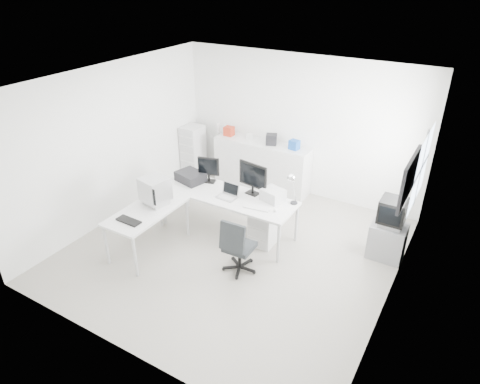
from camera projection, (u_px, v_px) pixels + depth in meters
The scene contains 30 objects.
floor at pixel (234, 249), 7.17m from camera, with size 5.00×5.00×0.01m, color beige.
ceiling at pixel (233, 82), 5.85m from camera, with size 5.00×5.00×0.01m, color white.
back_wall at pixel (299, 127), 8.41m from camera, with size 5.00×0.02×2.80m, color silver.
left_wall at pixel (114, 143), 7.63m from camera, with size 0.02×5.00×2.80m, color silver.
right_wall at pixel (402, 218), 5.39m from camera, with size 0.02×5.00×2.80m, color silver.
window at pixel (421, 169), 6.22m from camera, with size 0.02×1.20×1.10m, color white, non-canonical shape.
wall_picture at pixel (409, 179), 5.25m from camera, with size 0.04×0.90×0.60m, color black, non-canonical shape.
main_desk at pixel (228, 213), 7.47m from camera, with size 2.40×0.80×0.75m, color silver, non-canonical shape.
side_desk at pixel (149, 230), 7.02m from camera, with size 0.70×1.40×0.75m, color silver, non-canonical shape.
drawer_pedestal at pixel (265, 227), 7.23m from camera, with size 0.40×0.50×0.60m, color silver.
inkjet_printer at pixel (191, 177), 7.71m from camera, with size 0.49×0.38×0.17m, color black.
lcd_monitor_small at pixel (209, 169), 7.62m from camera, with size 0.39×0.22×0.49m, color black, non-canonical shape.
lcd_monitor_large at pixel (253, 178), 7.19m from camera, with size 0.56×0.22×0.58m, color black, non-canonical shape.
laptop at pixel (227, 192), 7.15m from camera, with size 0.32×0.33×0.22m, color #B7B7BA, non-canonical shape.
white_keyboard at pixel (257, 208), 6.89m from camera, with size 0.43×0.13×0.02m, color silver.
white_mouse at pixel (275, 210), 6.78m from camera, with size 0.06×0.06×0.06m, color silver.
laser_printer at pixel (273, 195), 7.08m from camera, with size 0.35×0.30×0.20m, color #B1B1B1.
desk_lamp at pixel (295, 192), 6.93m from camera, with size 0.14×0.14×0.42m, color silver, non-canonical shape.
crt_monitor at pixel (155, 191), 6.93m from camera, with size 0.39×0.39×0.45m, color #B7B7BA, non-canonical shape.
black_keyboard at pixel (129, 221), 6.53m from camera, with size 0.40×0.16×0.03m, color black.
office_chair at pixel (240, 244), 6.49m from camera, with size 0.55×0.55×0.94m, color #2A2E30, non-canonical shape.
tv_cabinet at pixel (387, 241), 6.87m from camera, with size 0.55×0.45×0.59m, color gray.
crt_tv at pixel (392, 213), 6.63m from camera, with size 0.50×0.48×0.45m, color black, non-canonical shape.
sideboard at pixel (262, 165), 8.93m from camera, with size 2.04×0.51×1.02m, color silver.
clutter_box_a at pixel (229, 131), 9.00m from camera, with size 0.19×0.17×0.19m, color #AD2E18.
clutter_box_b at pixel (250, 137), 8.80m from camera, with size 0.13×0.11×0.13m, color silver.
clutter_box_c at pixel (271, 139), 8.55m from camera, with size 0.21×0.19×0.21m, color black.
clutter_box_d at pixel (294, 145), 8.34m from camera, with size 0.18×0.16×0.18m, color #174BA3.
clutter_bottle at pixel (218, 127), 9.16m from camera, with size 0.07×0.07×0.22m, color silver.
filing_cabinet at pixel (193, 151), 9.47m from camera, with size 0.40×0.47×1.13m, color silver.
Camera 1 is at (3.06, -5.01, 4.24)m, focal length 32.00 mm.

